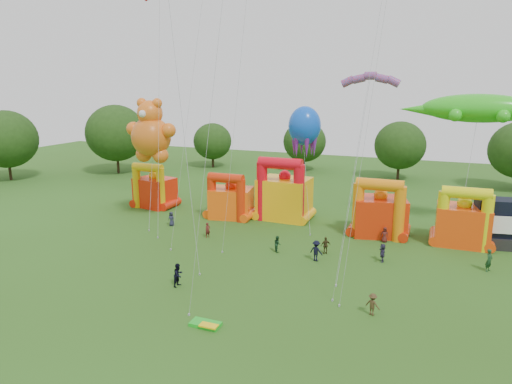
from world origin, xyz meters
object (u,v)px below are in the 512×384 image
at_px(spectator_4, 326,245).
at_px(teddy_bear_kite, 151,150).
at_px(gecko_kite, 474,138).
at_px(spectator_0, 171,219).
at_px(octopus_kite, 306,173).
at_px(bouncy_castle_0, 154,190).
at_px(bouncy_castle_2, 284,195).

bearing_deg(spectator_4, teddy_bear_kite, -42.85).
height_order(gecko_kite, spectator_0, gecko_kite).
xyz_separation_m(gecko_kite, octopus_kite, (-16.98, -2.12, -4.52)).
bearing_deg(gecko_kite, bouncy_castle_0, -174.52).
distance_m(bouncy_castle_0, bouncy_castle_2, 17.22).
distance_m(teddy_bear_kite, spectator_0, 7.94).
distance_m(bouncy_castle_0, spectator_4, 25.93).
bearing_deg(bouncy_castle_2, gecko_kite, 7.27).
bearing_deg(bouncy_castle_2, spectator_0, -145.62).
height_order(bouncy_castle_2, spectator_4, bouncy_castle_2).
bearing_deg(teddy_bear_kite, spectator_0, -12.09).
bearing_deg(octopus_kite, teddy_bear_kite, -155.80).
xyz_separation_m(octopus_kite, spectator_4, (4.75, -9.85, -4.74)).
relative_size(gecko_kite, spectator_4, 8.98).
xyz_separation_m(gecko_kite, spectator_4, (-12.23, -11.96, -9.26)).
distance_m(bouncy_castle_0, teddy_bear_kite, 9.17).
bearing_deg(gecko_kite, bouncy_castle_2, -172.73).
bearing_deg(octopus_kite, bouncy_castle_2, -171.65).
bearing_deg(teddy_bear_kite, bouncy_castle_0, 123.89).
relative_size(spectator_0, spectator_4, 0.99).
distance_m(bouncy_castle_0, octopus_kite, 20.06).
bearing_deg(bouncy_castle_0, spectator_4, -19.03).
xyz_separation_m(octopus_kite, spectator_0, (-13.25, -7.70, -4.75)).
height_order(octopus_kite, spectator_4, octopus_kite).
bearing_deg(gecko_kite, spectator_0, -162.01).
xyz_separation_m(teddy_bear_kite, gecko_kite, (32.85, 9.25, 1.80)).
height_order(gecko_kite, octopus_kite, gecko_kite).
xyz_separation_m(bouncy_castle_0, gecko_kite, (36.70, 3.52, 7.84)).
xyz_separation_m(bouncy_castle_2, teddy_bear_kite, (-13.33, -6.76, 5.46)).
distance_m(teddy_bear_kite, spectator_4, 22.10).
bearing_deg(spectator_0, teddy_bear_kite, 167.98).
relative_size(bouncy_castle_0, gecko_kite, 0.40).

